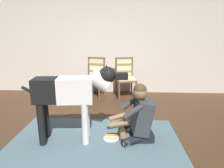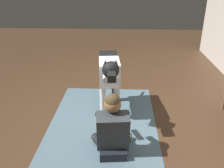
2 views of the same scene
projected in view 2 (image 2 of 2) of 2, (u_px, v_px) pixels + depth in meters
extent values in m
plane|color=#442D1D|center=(108.00, 120.00, 3.87)|extent=(13.96, 13.96, 0.00)
cube|color=slate|center=(103.00, 123.00, 3.77)|extent=(2.49, 1.66, 0.01)
cube|color=black|center=(113.00, 152.00, 3.08)|extent=(0.27, 0.36, 0.12)
cylinder|color=black|center=(101.00, 144.00, 3.22)|extent=(0.40, 0.30, 0.11)
cylinder|color=olive|center=(106.00, 138.00, 3.36)|extent=(0.15, 0.37, 0.09)
cylinder|color=black|center=(124.00, 143.00, 3.23)|extent=(0.41, 0.24, 0.11)
cylinder|color=olive|center=(118.00, 137.00, 3.37)|extent=(0.10, 0.36, 0.09)
cube|color=#31363B|center=(113.00, 131.00, 2.99)|extent=(0.34, 0.43, 0.52)
cylinder|color=#31363B|center=(98.00, 115.00, 3.06)|extent=(0.30, 0.11, 0.24)
cylinder|color=olive|center=(102.00, 120.00, 3.33)|extent=(0.27, 0.09, 0.12)
cylinder|color=#31363B|center=(126.00, 114.00, 3.08)|extent=(0.30, 0.11, 0.24)
cylinder|color=olive|center=(120.00, 119.00, 3.34)|extent=(0.28, 0.14, 0.12)
sphere|color=olive|center=(113.00, 104.00, 2.88)|extent=(0.21, 0.21, 0.21)
sphere|color=#463722|center=(113.00, 101.00, 2.87)|extent=(0.19, 0.19, 0.19)
cylinder|color=silver|center=(117.00, 103.00, 3.77)|extent=(0.10, 0.10, 0.60)
cylinder|color=silver|center=(103.00, 103.00, 3.76)|extent=(0.10, 0.10, 0.60)
cylinder|color=black|center=(114.00, 86.00, 4.32)|extent=(0.10, 0.10, 0.60)
cylinder|color=black|center=(102.00, 86.00, 4.31)|extent=(0.10, 0.10, 0.60)
cube|color=silver|center=(109.00, 72.00, 3.68)|extent=(0.51, 0.36, 0.35)
cube|color=black|center=(108.00, 64.00, 4.02)|extent=(0.44, 0.34, 0.33)
cylinder|color=silver|center=(110.00, 72.00, 3.33)|extent=(0.37, 0.25, 0.33)
sphere|color=black|center=(111.00, 70.00, 3.19)|extent=(0.23, 0.23, 0.23)
cube|color=black|center=(111.00, 77.00, 3.02)|extent=(0.18, 0.12, 0.09)
cone|color=black|center=(116.00, 63.00, 3.17)|extent=(0.09, 0.09, 0.11)
cone|color=black|center=(105.00, 63.00, 3.16)|extent=(0.09, 0.09, 0.11)
cylinder|color=black|center=(108.00, 61.00, 4.23)|extent=(0.31, 0.07, 0.20)
cylinder|color=white|center=(111.00, 132.00, 3.56)|extent=(0.23, 0.23, 0.01)
cylinder|color=#E5B06D|center=(110.00, 131.00, 3.54)|extent=(0.18, 0.06, 0.05)
cylinder|color=#E5B06D|center=(112.00, 131.00, 3.54)|extent=(0.18, 0.06, 0.05)
cylinder|color=#AF542B|center=(111.00, 130.00, 3.54)|extent=(0.18, 0.04, 0.04)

